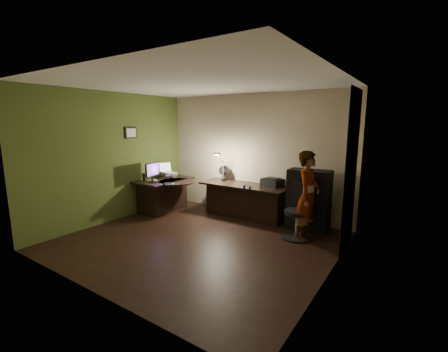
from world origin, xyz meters
The scene contains 27 objects.
floor centered at (0.00, 0.00, -0.01)m, with size 4.50×4.00×0.01m, color black.
ceiling centered at (0.00, 0.00, 2.71)m, with size 4.50×4.00×0.01m, color silver.
wall_back centered at (0.00, 2.00, 1.35)m, with size 4.50×0.01×2.70m, color tan.
wall_front centered at (0.00, -2.00, 1.35)m, with size 4.50×0.01×2.70m, color tan.
wall_left centered at (-2.25, 0.00, 1.35)m, with size 0.01×4.00×2.70m, color tan.
wall_right centered at (2.25, 0.00, 1.35)m, with size 0.01×4.00×2.70m, color tan.
green_wall_overlay centered at (-2.24, 0.00, 1.35)m, with size 0.00×4.00×2.70m, color #485C24.
arched_doorway centered at (2.24, 1.15, 1.30)m, with size 0.01×0.90×2.60m, color black.
french_door centered at (2.24, -0.55, 1.05)m, with size 0.02×0.92×2.10m, color white.
framed_picture centered at (-2.22, 0.45, 1.85)m, with size 0.04×0.30×0.25m, color black.
desk_left centered at (-1.83, 1.01, 0.38)m, with size 0.81×1.32×0.76m, color black.
desk_right centered at (-0.02, 1.62, 0.37)m, with size 1.97×0.69×0.74m, color black.
cabinet centered at (1.42, 1.63, 0.59)m, with size 0.79×0.40×1.19m, color black.
laptop_stand centered at (-1.86, 1.26, 0.82)m, with size 0.26×0.22×0.11m, color silver.
laptop centered at (-1.86, 1.26, 0.99)m, with size 0.34×0.32×0.23m, color silver.
monitor centered at (-1.81, 0.65, 0.92)m, with size 0.10×0.48×0.32m, color black.
mouse centered at (-1.20, 0.66, 0.78)m, with size 0.05×0.08×0.03m, color silver.
phone centered at (-1.42, 0.71, 0.77)m, with size 0.06×0.12×0.01m, color black.
pen centered at (-1.88, 1.17, 0.77)m, with size 0.01×0.12×0.01m, color black.
speaker centered at (-2.09, 0.65, 0.85)m, with size 0.06×0.06×0.16m, color black.
notepad centered at (-1.94, 0.77, 0.77)m, with size 0.14×0.19×0.01m, color silver.
desk_fan centered at (-0.63, 1.78, 0.92)m, with size 0.23×0.13×0.36m, color black.
headphones centered at (0.25, 1.31, 0.78)m, with size 0.18×0.08×0.09m, color #124A9C.
printer centered at (0.58, 1.81, 0.83)m, with size 0.41×0.32×0.18m, color black.
desk_lamp centered at (-0.60, 1.69, 1.10)m, with size 0.18×0.33×0.74m, color black.
office_chair centered at (1.40, 1.11, 0.49)m, with size 0.55×0.55×0.98m, color black.
person centered at (1.56, 1.15, 0.80)m, with size 0.57×0.38×1.59m, color #D8A88C.
Camera 1 is at (3.18, -3.92, 2.07)m, focal length 24.00 mm.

